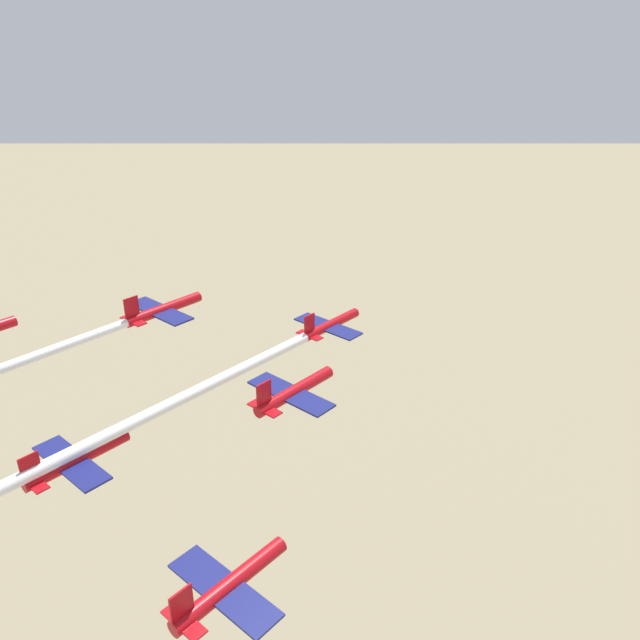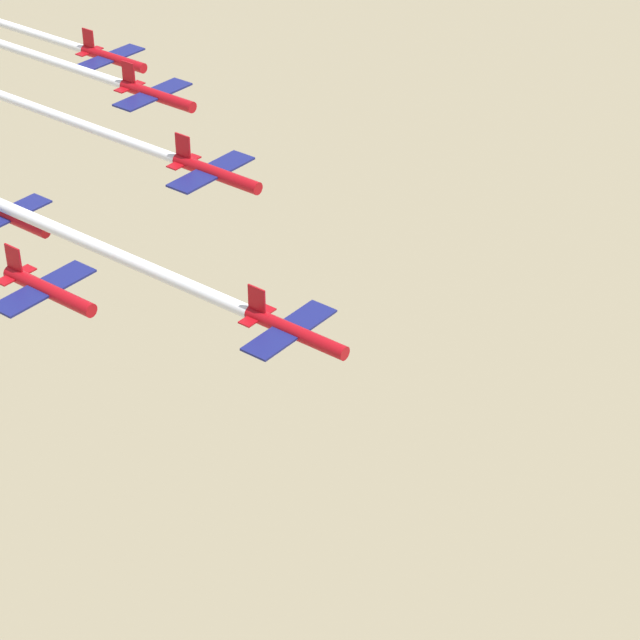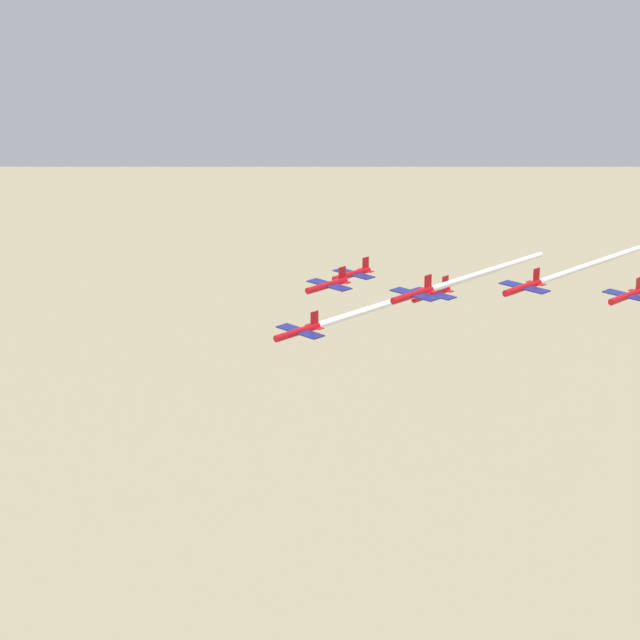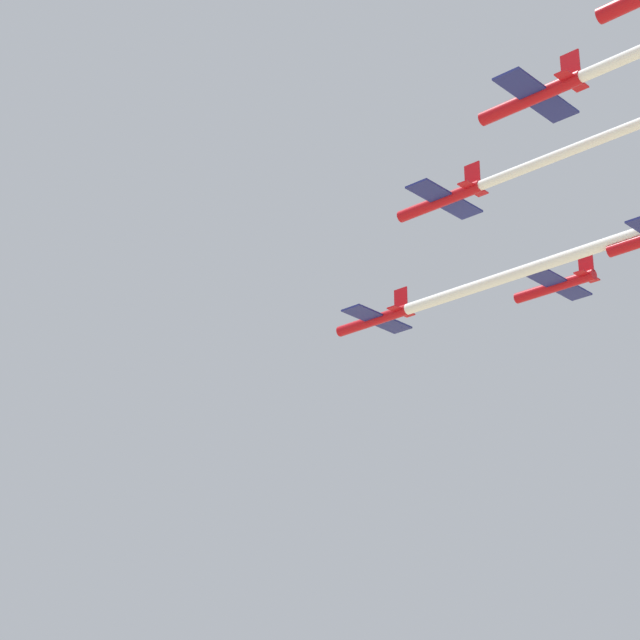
# 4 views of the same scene
# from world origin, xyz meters

# --- Properties ---
(jet_0) EXTENTS (9.04, 8.75, 3.03)m
(jet_0) POSITION_xyz_m (-2.50, 59.01, 133.56)
(jet_0) COLOR #B20C14
(jet_1) EXTENTS (9.04, 8.75, 3.03)m
(jet_1) POSITION_xyz_m (10.82, 46.32, 138.06)
(jet_1) COLOR #B20C14
(jet_2) EXTENTS (9.04, 8.75, 3.03)m
(jet_2) POSITION_xyz_m (15.07, 64.49, 135.68)
(jet_2) COLOR #B20C14
(jet_3) EXTENTS (9.04, 8.75, 3.03)m
(jet_3) POSITION_xyz_m (24.14, 33.63, 137.83)
(jet_3) COLOR #B20C14
(jet_4) EXTENTS (9.04, 8.75, 3.03)m
(jet_4) POSITION_xyz_m (28.38, 51.80, 132.74)
(jet_4) COLOR #B20C14
(jet_5) EXTENTS (9.04, 8.75, 3.03)m
(jet_5) POSITION_xyz_m (32.63, 69.96, 132.48)
(jet_5) COLOR #B20C14
(jet_6) EXTENTS (9.04, 8.75, 3.03)m
(jet_6) POSITION_xyz_m (37.46, 20.94, 134.98)
(jet_6) COLOR #B20C14
(smoke_trail_0) EXTENTS (44.56, 11.42, 1.10)m
(smoke_trail_0) POSITION_xyz_m (23.70, 52.89, 133.52)
(smoke_trail_0) COLOR white
(smoke_trail_1) EXTENTS (28.96, 7.59, 0.89)m
(smoke_trail_1) POSITION_xyz_m (29.25, 42.02, 138.02)
(smoke_trail_1) COLOR white
(smoke_trail_3) EXTENTS (36.82, 9.46, 0.93)m
(smoke_trail_3) POSITION_xyz_m (46.48, 28.41, 137.79)
(smoke_trail_3) COLOR white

